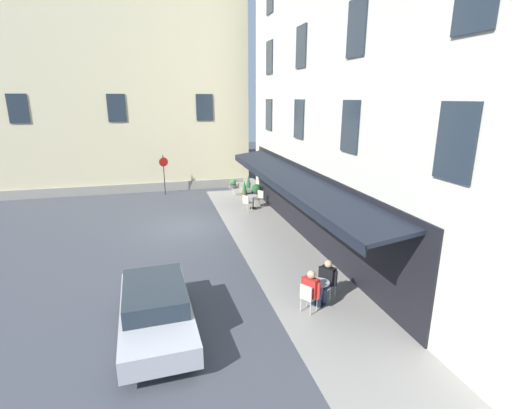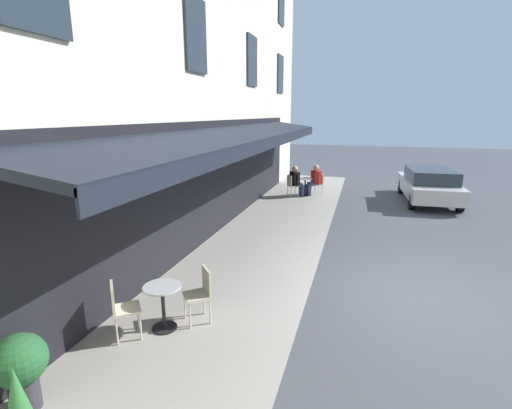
# 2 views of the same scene
# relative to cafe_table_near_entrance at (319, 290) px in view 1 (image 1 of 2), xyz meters

# --- Properties ---
(ground_plane) EXTENTS (70.00, 70.00, 0.00)m
(ground_plane) POSITION_rel_cafe_table_near_entrance_xyz_m (8.30, 3.23, -0.49)
(ground_plane) COLOR #42444C
(sidewalk_cafe_terrace) EXTENTS (20.50, 3.20, 0.01)m
(sidewalk_cafe_terrace) POSITION_rel_cafe_table_near_entrance_xyz_m (5.05, -0.17, -0.49)
(sidewalk_cafe_terrace) COLOR gray
(sidewalk_cafe_terrace) RESTS_ON ground_plane
(cafe_building_facade) EXTENTS (20.00, 10.70, 15.00)m
(cafe_building_facade) POSITION_rel_cafe_table_near_entrance_xyz_m (4.30, -6.26, 7.00)
(cafe_building_facade) COLOR beige
(cafe_building_facade) RESTS_ON ground_plane
(corner_building_facade) EXTENTS (10.12, 17.00, 15.00)m
(corner_building_facade) POSITION_rel_cafe_table_near_entrance_xyz_m (21.29, 6.73, 7.00)
(corner_building_facade) COLOR beige
(corner_building_facade) RESTS_ON ground_plane
(back_alley_steps) EXTENTS (2.40, 1.75, 0.60)m
(back_alley_steps) POSITION_rel_cafe_table_near_entrance_xyz_m (14.90, -1.36, -0.25)
(back_alley_steps) COLOR gray
(back_alley_steps) RESTS_ON ground_plane
(cafe_table_near_entrance) EXTENTS (0.60, 0.60, 0.75)m
(cafe_table_near_entrance) POSITION_rel_cafe_table_near_entrance_xyz_m (0.00, 0.00, 0.00)
(cafe_table_near_entrance) COLOR black
(cafe_table_near_entrance) RESTS_ON ground_plane
(cafe_chair_cream_under_awning) EXTENTS (0.55, 0.55, 0.91)m
(cafe_chair_cream_under_awning) POSITION_rel_cafe_table_near_entrance_xyz_m (-0.35, 0.53, 0.06)
(cafe_chair_cream_under_awning) COLOR beige
(cafe_chair_cream_under_awning) RESTS_ON ground_plane
(cafe_chair_cream_kerbside) EXTENTS (0.56, 0.56, 0.91)m
(cafe_chair_cream_kerbside) POSITION_rel_cafe_table_near_entrance_xyz_m (0.37, -0.51, 0.06)
(cafe_chair_cream_kerbside) COLOR beige
(cafe_chair_cream_kerbside) RESTS_ON ground_plane
(cafe_table_mid_terrace) EXTENTS (0.60, 0.60, 0.75)m
(cafe_table_mid_terrace) POSITION_rel_cafe_table_near_entrance_xyz_m (10.63, -0.64, 0.00)
(cafe_table_mid_terrace) COLOR black
(cafe_table_mid_terrace) RESTS_ON ground_plane
(cafe_chair_cream_near_door) EXTENTS (0.56, 0.56, 0.91)m
(cafe_chair_cream_near_door) POSITION_rel_cafe_table_near_entrance_xyz_m (10.21, -0.16, 0.06)
(cafe_chair_cream_near_door) COLOR beige
(cafe_chair_cream_near_door) RESTS_ON ground_plane
(cafe_chair_cream_by_window) EXTENTS (0.56, 0.56, 0.91)m
(cafe_chair_cream_by_window) POSITION_rel_cafe_table_near_entrance_xyz_m (11.02, -1.13, 0.06)
(cafe_chair_cream_by_window) COLOR beige
(cafe_chair_cream_by_window) RESTS_ON ground_plane
(seated_patron_in_red) EXTENTS (0.62, 0.64, 1.30)m
(seated_patron_in_red) POSITION_rel_cafe_table_near_entrance_xyz_m (-0.23, 0.35, 0.21)
(seated_patron_in_red) COLOR navy
(seated_patron_in_red) RESTS_ON ground_plane
(seated_companion_in_black) EXTENTS (0.61, 0.63, 1.29)m
(seated_companion_in_black) POSITION_rel_cafe_table_near_entrance_xyz_m (0.25, -0.34, 0.20)
(seated_companion_in_black) COLOR navy
(seated_companion_in_black) RESTS_ON ground_plane
(no_parking_sign) EXTENTS (0.20, 0.56, 2.60)m
(no_parking_sign) POSITION_rel_cafe_table_near_entrance_xyz_m (15.23, 4.12, 1.30)
(no_parking_sign) COLOR black
(no_parking_sign) RESTS_ON ground_plane
(potted_plant_by_steps) EXTENTS (0.47, 0.47, 0.79)m
(potted_plant_by_steps) POSITION_rel_cafe_table_near_entrance_xyz_m (15.23, -0.41, -0.12)
(potted_plant_by_steps) COLOR #4C4C51
(potted_plant_by_steps) RESTS_ON ground_plane
(potted_plant_mid_terrace) EXTENTS (0.42, 0.42, 1.19)m
(potted_plant_mid_terrace) POSITION_rel_cafe_table_near_entrance_xyz_m (14.11, -1.22, 0.09)
(potted_plant_mid_terrace) COLOR #4C4C51
(potted_plant_mid_terrace) RESTS_ON ground_plane
(potted_plant_entrance_right) EXTENTS (0.61, 0.61, 0.95)m
(potted_plant_entrance_right) POSITION_rel_cafe_table_near_entrance_xyz_m (12.57, -1.35, 0.09)
(potted_plant_entrance_right) COLOR #2D2D33
(potted_plant_entrance_right) RESTS_ON ground_plane
(potted_plant_entrance_left) EXTENTS (0.34, 0.34, 1.12)m
(potted_plant_entrance_left) POSITION_rel_cafe_table_near_entrance_xyz_m (13.15, -0.71, 0.05)
(potted_plant_entrance_left) COLOR brown
(potted_plant_entrance_left) RESTS_ON ground_plane
(parked_car_silver) EXTENTS (4.37, 1.99, 1.33)m
(parked_car_silver) POSITION_rel_cafe_table_near_entrance_xyz_m (-0.19, 4.82, 0.22)
(parked_car_silver) COLOR #B7B7BC
(parked_car_silver) RESTS_ON ground_plane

